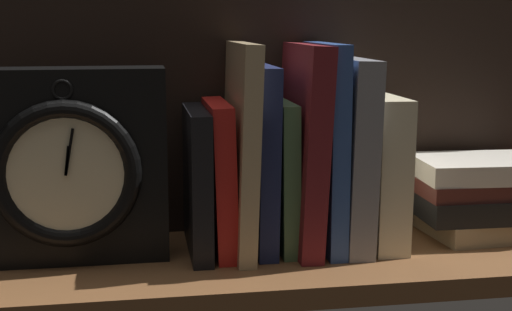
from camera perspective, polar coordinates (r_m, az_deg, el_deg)
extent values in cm
cube|color=brown|center=(89.58, 2.35, -8.42)|extent=(87.08, 24.70, 2.50)
cube|color=black|center=(96.76, 1.00, 4.71)|extent=(87.08, 1.20, 36.04)
cube|color=black|center=(87.98, -4.67, -2.01)|extent=(2.45, 15.18, 17.58)
cube|color=red|center=(88.16, -2.89, -1.70)|extent=(3.00, 13.96, 18.42)
cube|color=tan|center=(87.82, -1.22, 0.60)|extent=(3.01, 16.87, 25.46)
cube|color=#192147|center=(88.46, 0.42, -0.21)|extent=(2.74, 13.43, 22.74)
cube|color=#476B44|center=(89.35, 1.99, -1.53)|extent=(2.27, 12.77, 18.37)
cube|color=maroon|center=(89.27, 3.70, 0.68)|extent=(3.88, 16.82, 25.29)
cube|color=#2D4C8E|center=(89.93, 5.42, 0.76)|extent=(2.25, 15.77, 25.32)
cube|color=gray|center=(90.90, 7.24, 0.25)|extent=(3.81, 16.20, 23.56)
cube|color=beige|center=(92.54, 9.55, -1.09)|extent=(4.17, 14.86, 18.87)
cube|color=black|center=(86.87, -14.59, -0.76)|extent=(22.67, 6.43, 22.67)
torus|color=black|center=(83.41, -14.79, -1.46)|extent=(16.87, 2.07, 16.87)
cylinder|color=beige|center=(83.41, -14.79, -1.46)|extent=(13.62, 0.60, 13.62)
cube|color=black|center=(82.58, -14.72, -0.40)|extent=(0.74, 0.30, 3.34)
cube|color=black|center=(82.38, -14.56, 0.26)|extent=(1.30, 0.30, 5.29)
torus|color=black|center=(82.42, -15.07, 5.03)|extent=(2.44, 0.44, 2.44)
cube|color=#9E8966|center=(100.83, 17.56, -5.21)|extent=(15.48, 12.49, 2.66)
cube|color=black|center=(99.41, 16.80, -3.70)|extent=(15.40, 12.72, 3.01)
cube|color=#471E19|center=(99.13, 17.60, -2.29)|extent=(17.93, 11.16, 2.04)
cube|color=beige|center=(98.45, 17.04, -0.96)|extent=(16.03, 12.51, 2.61)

